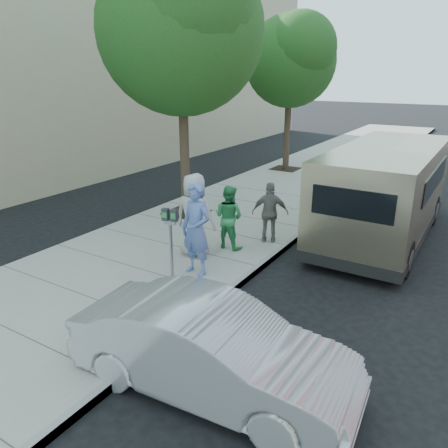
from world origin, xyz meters
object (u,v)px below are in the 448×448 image
at_px(tree_near, 182,24).
at_px(person_green_shirt, 229,217).
at_px(tree_far, 292,57).
at_px(person_striped_polo, 270,213).
at_px(parking_meter, 170,230).
at_px(person_gray_shirt, 195,215).
at_px(person_officer, 196,230).
at_px(sedan, 212,350).
at_px(van, 385,191).

distance_m(tree_near, person_green_shirt, 5.55).
relative_size(tree_far, person_striped_polo, 4.12).
distance_m(parking_meter, person_gray_shirt, 1.47).
distance_m(person_officer, person_green_shirt, 1.66).
height_order(person_green_shirt, person_gray_shirt, person_gray_shirt).
height_order(tree_near, sedan, tree_near).
xyz_separation_m(parking_meter, person_green_shirt, (0.05, 2.22, -0.35)).
bearing_deg(tree_near, van, 13.56).
height_order(person_officer, person_green_shirt, person_officer).
bearing_deg(person_gray_shirt, tree_near, -59.81).
xyz_separation_m(tree_far, person_officer, (2.72, -11.00, -3.73)).
relative_size(tree_far, person_green_shirt, 4.10).
relative_size(sedan, person_green_shirt, 2.58).
height_order(tree_near, person_green_shirt, tree_near).
height_order(parking_meter, person_gray_shirt, person_gray_shirt).
bearing_deg(person_green_shirt, person_striped_polo, -127.43).
bearing_deg(tree_near, tree_far, 90.00).
xyz_separation_m(tree_far, parking_meter, (2.50, -11.58, -3.59)).
bearing_deg(van, person_striped_polo, -135.34).
bearing_deg(person_gray_shirt, van, -140.62).
relative_size(tree_near, person_striped_polo, 4.78).
bearing_deg(person_officer, van, 66.11).
height_order(tree_near, person_officer, tree_near).
xyz_separation_m(parking_meter, person_striped_polo, (0.76, 3.08, -0.36)).
relative_size(person_officer, person_gray_shirt, 1.01).
bearing_deg(person_green_shirt, parking_meter, 90.82).
bearing_deg(person_green_shirt, person_gray_shirt, 63.26).
bearing_deg(person_officer, sedan, -44.75).
bearing_deg(person_gray_shirt, parking_meter, 96.42).
distance_m(tree_near, tree_far, 7.63).
xyz_separation_m(sedan, person_gray_shirt, (-2.83, 3.64, 0.47)).
xyz_separation_m(person_gray_shirt, person_striped_polo, (1.15, 1.67, -0.20)).
bearing_deg(parking_meter, person_striped_polo, 62.74).
bearing_deg(person_gray_shirt, sedan, 118.72).
xyz_separation_m(van, person_striped_polo, (-2.30, -2.24, -0.39)).
bearing_deg(sedan, person_striped_polo, 13.48).
relative_size(van, person_striped_polo, 4.29).
distance_m(tree_near, person_striped_polo, 5.72).
distance_m(person_officer, person_gray_shirt, 1.04).
xyz_separation_m(tree_near, tree_far, (-0.00, 7.60, -0.66)).
xyz_separation_m(tree_near, person_green_shirt, (2.55, -1.76, -4.60)).
xyz_separation_m(person_officer, person_striped_polo, (0.54, 2.50, -0.22)).
xyz_separation_m(tree_near, person_officer, (2.72, -3.40, -4.39)).
relative_size(tree_far, person_gray_shirt, 3.28).
relative_size(person_officer, person_striped_polo, 1.28).
bearing_deg(person_gray_shirt, person_green_shirt, -128.03).
xyz_separation_m(tree_far, sedan, (4.94, -13.81, -4.21)).
relative_size(tree_near, person_green_shirt, 4.75).
bearing_deg(sedan, van, -8.75).
height_order(parking_meter, person_green_shirt, person_green_shirt).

